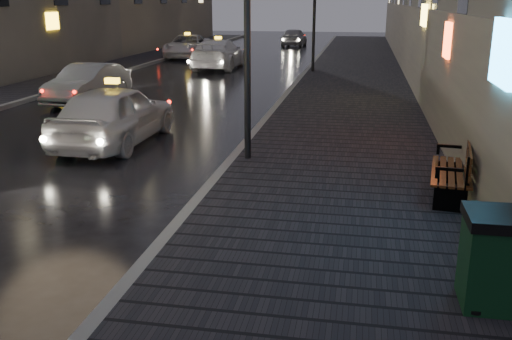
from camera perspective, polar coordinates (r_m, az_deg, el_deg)
The scene contains 12 objects.
ground at distance 8.01m, azimuth -23.16°, elevation -10.59°, with size 120.00×120.00×0.00m, color black.
sidewalk at distance 27.05m, azimuth 9.88°, elevation 9.21°, with size 4.60×58.00×0.15m, color black.
curb at distance 27.19m, azimuth 4.75°, elevation 9.43°, with size 0.20×58.00×0.15m, color slate.
sidewalk_far at distance 29.99m, azimuth -15.31°, elevation 9.58°, with size 2.40×58.00×0.15m, color black.
curb_far at distance 29.45m, azimuth -13.00°, elevation 9.62°, with size 0.20×58.00×0.15m, color slate.
bench at distance 10.52m, azimuth 19.35°, elevation -0.02°, with size 0.88×1.96×0.97m.
trash_bin at distance 6.97m, azimuth 22.79°, elevation -8.19°, with size 0.73×0.73×1.11m.
taxi_near at distance 14.63m, azimuth -13.96°, elevation 5.44°, with size 1.79×4.45×1.52m, color silver.
car_left_mid at distance 21.00m, azimuth -16.45°, elevation 8.30°, with size 1.41×4.04×1.33m, color gray.
taxi_mid at distance 30.32m, azimuth -3.77°, elevation 11.50°, with size 2.13×5.24×1.52m, color white.
taxi_far at distance 36.45m, azimuth -6.83°, elevation 12.20°, with size 2.32×5.04×1.40m, color silver.
car_far at distance 45.34m, azimuth 3.84°, elevation 13.12°, with size 1.62×4.01×1.37m, color #929299.
Camera 1 is at (4.24, -5.83, 3.49)m, focal length 40.00 mm.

